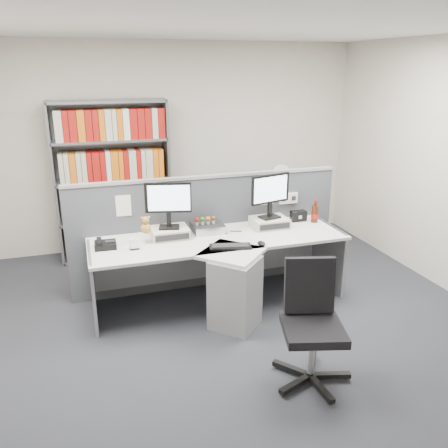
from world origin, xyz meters
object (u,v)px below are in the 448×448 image
object	(u,v)px
keyboard	(230,246)
office_chair	(311,319)
desktop_pc	(208,227)
cola_bottle	(315,214)
desk_calendar	(134,245)
speaker	(298,216)
desk	(226,270)
filing_cabinet	(278,225)
monitor_left	(168,201)
monitor_right	(270,192)
desk_fan	(280,178)
desk_phone	(105,245)
shelving_unit	(113,183)
mouse	(261,243)

from	to	relation	value
keyboard	office_chair	bearing A→B (deg)	-75.21
desktop_pc	cola_bottle	bearing A→B (deg)	-3.09
desk_calendar	speaker	world-z (taller)	speaker
desk	filing_cabinet	xyz separation A→B (m)	(1.20, 1.40, -0.11)
monitor_left	keyboard	distance (m)	0.77
desk	filing_cabinet	distance (m)	1.85
monitor_right	desktop_pc	xyz separation A→B (m)	(-0.68, 0.06, -0.34)
desk	speaker	world-z (taller)	speaker
cola_bottle	desk_fan	distance (m)	1.04
monitor_left	desk_phone	size ratio (longest dim) A/B	2.26
keyboard	filing_cabinet	size ratio (longest dim) A/B	0.60
keyboard	desk_phone	world-z (taller)	desk_phone
desk	desktop_pc	size ratio (longest dim) A/B	8.06
keyboard	office_chair	size ratio (longest dim) A/B	0.44
cola_bottle	office_chair	world-z (taller)	cola_bottle
speaker	desk_fan	world-z (taller)	desk_fan
keyboard	speaker	distance (m)	1.13
monitor_left	desk_fan	distance (m)	1.96
desk_calendar	office_chair	distance (m)	1.81
desk	desktop_pc	xyz separation A→B (m)	(-0.06, 0.44, 0.31)
cola_bottle	shelving_unit	distance (m)	2.54
monitor_right	desk_fan	world-z (taller)	monitor_right
filing_cabinet	shelving_unit	bearing A→B (deg)	167.93
desk_fan	office_chair	xyz separation A→B (m)	(-0.88, -2.59, -0.49)
monitor_left	filing_cabinet	distance (m)	2.10
desk_fan	keyboard	bearing A→B (deg)	-128.61
desktop_pc	speaker	distance (m)	1.07
monitor_left	desk_calendar	size ratio (longest dim) A/B	4.40
desk	office_chair	xyz separation A→B (m)	(0.32, -1.19, 0.05)
speaker	cola_bottle	xyz separation A→B (m)	(0.15, -0.10, 0.04)
monitor_left	keyboard	xyz separation A→B (m)	(0.50, -0.46, -0.37)
shelving_unit	keyboard	bearing A→B (deg)	-64.46
desk_fan	desktop_pc	bearing A→B (deg)	-142.69
monitor_right	desktop_pc	size ratio (longest dim) A/B	1.49
mouse	desk_phone	xyz separation A→B (m)	(-1.46, 0.40, 0.01)
mouse	desk	bearing A→B (deg)	160.97
desk_phone	desk_fan	distance (m)	2.59
desktop_pc	filing_cabinet	bearing A→B (deg)	37.33
monitor_left	office_chair	size ratio (longest dim) A/B	0.50
desktop_pc	mouse	bearing A→B (deg)	-55.01
desk	monitor_right	xyz separation A→B (m)	(0.62, 0.38, 0.65)
desktop_pc	filing_cabinet	distance (m)	1.64
cola_bottle	desk_fan	world-z (taller)	desk_fan
cola_bottle	shelving_unit	world-z (taller)	shelving_unit
desktop_pc	keyboard	xyz separation A→B (m)	(0.08, -0.52, -0.03)
keyboard	filing_cabinet	world-z (taller)	keyboard
desk	monitor_left	xyz separation A→B (m)	(-0.48, 0.38, 0.65)
office_chair	desk_calendar	bearing A→B (deg)	131.00
monitor_right	speaker	world-z (taller)	monitor_right
monitor_left	desk_phone	xyz separation A→B (m)	(-0.65, -0.10, -0.35)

